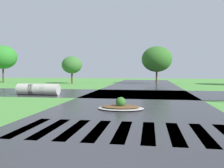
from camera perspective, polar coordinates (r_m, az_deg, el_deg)
The scene contains 6 objects.
asphalt_roadway at distance 13.95m, azimuth 5.08°, elevation -5.59°, with size 9.36×80.00×0.01m, color #2B2B30.
asphalt_cross_road at distance 22.09m, azimuth 6.53°, elevation -2.32°, with size 90.00×8.42×0.01m, color #2B2B30.
crosswalk_stripes at distance 8.67m, azimuth 2.60°, elevation -11.07°, with size 7.65×3.17×0.01m.
median_island at distance 13.31m, azimuth 2.09°, elevation -5.40°, with size 2.55×1.79×0.68m.
drainage_pipe_stack at distance 21.81m, azimuth -17.15°, elevation -1.22°, with size 3.73×1.02×0.99m.
background_treeline at distance 37.97m, azimuth 2.92°, elevation 6.00°, with size 44.14×6.39×6.42m.
Camera 1 is at (0.93, -3.75, 2.16)m, focal length 38.44 mm.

